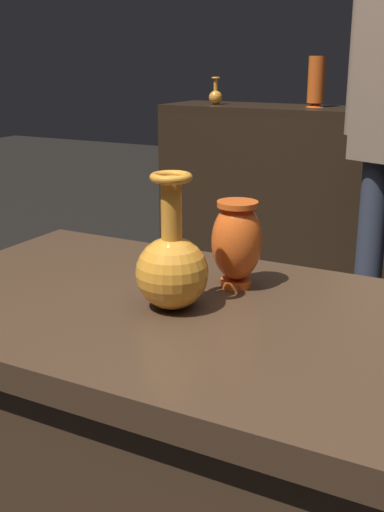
% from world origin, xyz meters
% --- Properties ---
extents(display_plinth, '(1.20, 0.64, 0.80)m').
position_xyz_m(display_plinth, '(0.00, 0.00, 0.40)').
color(display_plinth, '#422D1E').
rests_on(display_plinth, ground_plane).
extents(vase_centerpiece, '(0.13, 0.13, 0.24)m').
position_xyz_m(vase_centerpiece, '(-0.07, -0.01, 0.88)').
color(vase_centerpiece, orange).
rests_on(vase_centerpiece, display_plinth).
extents(vase_tall_behind, '(0.10, 0.10, 0.17)m').
position_xyz_m(vase_tall_behind, '(-0.02, 0.14, 0.89)').
color(vase_tall_behind, '#E55B1E').
rests_on(vase_tall_behind, display_plinth).
extents(shelf_vase_left, '(0.09, 0.09, 0.24)m').
position_xyz_m(shelf_vase_left, '(-0.52, 2.22, 1.11)').
color(shelf_vase_left, '#E55B1E').
rests_on(shelf_vase_left, back_display_shelf).
extents(shelf_vase_far_left, '(0.07, 0.07, 0.14)m').
position_xyz_m(shelf_vase_far_left, '(-1.04, 2.16, 1.04)').
color(shelf_vase_far_left, orange).
rests_on(shelf_vase_far_left, back_display_shelf).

